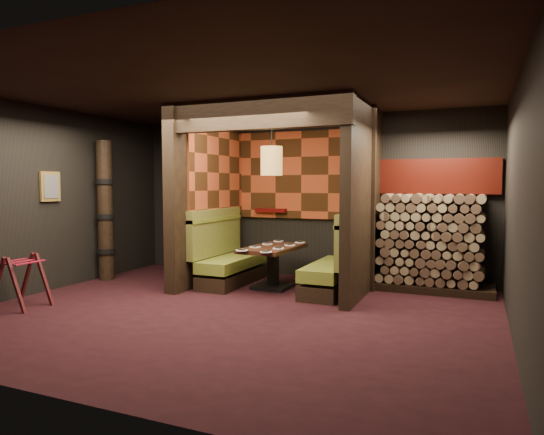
{
  "coord_description": "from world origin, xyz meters",
  "views": [
    {
      "loc": [
        2.88,
        -5.44,
        1.65
      ],
      "look_at": [
        0.0,
        1.3,
        1.15
      ],
      "focal_mm": 32.0,
      "sensor_mm": 36.0,
      "label": 1
    }
  ],
  "objects_px": {
    "totem_column": "(105,211)",
    "dining_table": "(273,261)",
    "booth_bench_right": "(337,267)",
    "booth_bench_left": "(227,259)",
    "pendant_lamp": "(272,161)",
    "firewood_stack": "(435,243)",
    "luggage_rack": "(21,279)"
  },
  "relations": [
    {
      "from": "totem_column",
      "to": "dining_table",
      "type": "bearing_deg",
      "value": 9.0
    },
    {
      "from": "booth_bench_right",
      "to": "booth_bench_left",
      "type": "bearing_deg",
      "value": 180.0
    },
    {
      "from": "pendant_lamp",
      "to": "firewood_stack",
      "type": "bearing_deg",
      "value": 19.25
    },
    {
      "from": "booth_bench_right",
      "to": "pendant_lamp",
      "type": "xyz_separation_m",
      "value": [
        -1.03,
        -0.13,
        1.62
      ]
    },
    {
      "from": "booth_bench_left",
      "to": "pendant_lamp",
      "type": "relative_size",
      "value": 1.51
    },
    {
      "from": "booth_bench_left",
      "to": "booth_bench_right",
      "type": "relative_size",
      "value": 1.0
    },
    {
      "from": "dining_table",
      "to": "pendant_lamp",
      "type": "distance_m",
      "value": 1.58
    },
    {
      "from": "pendant_lamp",
      "to": "totem_column",
      "type": "height_order",
      "value": "pendant_lamp"
    },
    {
      "from": "pendant_lamp",
      "to": "luggage_rack",
      "type": "bearing_deg",
      "value": -138.41
    },
    {
      "from": "booth_bench_right",
      "to": "firewood_stack",
      "type": "bearing_deg",
      "value": 27.35
    },
    {
      "from": "pendant_lamp",
      "to": "totem_column",
      "type": "relative_size",
      "value": 0.44
    },
    {
      "from": "booth_bench_right",
      "to": "luggage_rack",
      "type": "bearing_deg",
      "value": -145.96
    },
    {
      "from": "dining_table",
      "to": "totem_column",
      "type": "xyz_separation_m",
      "value": [
        -2.95,
        -0.47,
        0.75
      ]
    },
    {
      "from": "booth_bench_right",
      "to": "totem_column",
      "type": "height_order",
      "value": "totem_column"
    },
    {
      "from": "pendant_lamp",
      "to": "booth_bench_right",
      "type": "bearing_deg",
      "value": 7.34
    },
    {
      "from": "booth_bench_left",
      "to": "totem_column",
      "type": "distance_m",
      "value": 2.3
    },
    {
      "from": "dining_table",
      "to": "firewood_stack",
      "type": "bearing_deg",
      "value": 18.17
    },
    {
      "from": "dining_table",
      "to": "booth_bench_left",
      "type": "bearing_deg",
      "value": 174.5
    },
    {
      "from": "totem_column",
      "to": "booth_bench_left",
      "type": "bearing_deg",
      "value": 14.75
    },
    {
      "from": "pendant_lamp",
      "to": "dining_table",
      "type": "bearing_deg",
      "value": 90.0
    },
    {
      "from": "booth_bench_left",
      "to": "booth_bench_right",
      "type": "bearing_deg",
      "value": 0.0
    },
    {
      "from": "booth_bench_right",
      "to": "totem_column",
      "type": "bearing_deg",
      "value": -172.14
    },
    {
      "from": "booth_bench_left",
      "to": "booth_bench_right",
      "type": "xyz_separation_m",
      "value": [
        1.89,
        0.0,
        0.0
      ]
    },
    {
      "from": "booth_bench_left",
      "to": "dining_table",
      "type": "bearing_deg",
      "value": -5.5
    },
    {
      "from": "booth_bench_left",
      "to": "firewood_stack",
      "type": "bearing_deg",
      "value": 12.17
    },
    {
      "from": "booth_bench_left",
      "to": "pendant_lamp",
      "type": "distance_m",
      "value": 1.84
    },
    {
      "from": "firewood_stack",
      "to": "booth_bench_right",
      "type": "bearing_deg",
      "value": -152.65
    },
    {
      "from": "booth_bench_left",
      "to": "firewood_stack",
      "type": "height_order",
      "value": "firewood_stack"
    },
    {
      "from": "luggage_rack",
      "to": "totem_column",
      "type": "bearing_deg",
      "value": 98.51
    },
    {
      "from": "booth_bench_right",
      "to": "dining_table",
      "type": "height_order",
      "value": "booth_bench_right"
    },
    {
      "from": "pendant_lamp",
      "to": "booth_bench_left",
      "type": "bearing_deg",
      "value": 171.22
    },
    {
      "from": "booth_bench_right",
      "to": "dining_table",
      "type": "xyz_separation_m",
      "value": [
        -1.03,
        -0.08,
        0.04
      ]
    }
  ]
}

